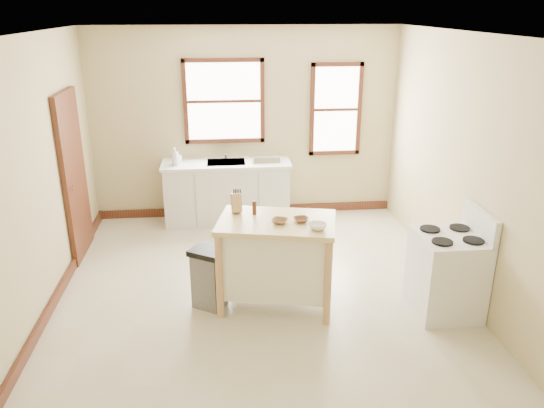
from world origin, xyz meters
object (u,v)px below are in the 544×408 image
at_px(dish_rack, 266,158).
at_px(gas_stove, 448,262).
at_px(knife_block, 236,204).
at_px(bowl_b, 301,220).
at_px(soap_bottle_b, 178,157).
at_px(bowl_a, 280,221).
at_px(kitchen_island, 277,263).
at_px(soap_bottle_a, 175,157).
at_px(bowl_c, 318,226).
at_px(pepper_grinder, 254,208).
at_px(trash_bin, 209,278).

bearing_deg(dish_rack, gas_stove, -43.59).
distance_m(knife_block, bowl_b, 0.73).
xyz_separation_m(soap_bottle_b, bowl_a, (1.18, -2.49, -0.01)).
xyz_separation_m(kitchen_island, gas_stove, (1.75, -0.30, 0.08)).
bearing_deg(soap_bottle_a, bowl_c, -56.22).
bearing_deg(pepper_grinder, kitchen_island, -41.59).
bearing_deg(pepper_grinder, soap_bottle_a, 114.53).
height_order(bowl_c, gas_stove, gas_stove).
bearing_deg(trash_bin, bowl_c, 16.87).
distance_m(dish_rack, kitchen_island, 2.44).
relative_size(bowl_a, bowl_b, 1.03).
bearing_deg(bowl_a, pepper_grinder, 131.39).
bearing_deg(soap_bottle_b, dish_rack, 20.60).
relative_size(bowl_c, gas_stove, 0.16).
distance_m(knife_block, bowl_a, 0.55).
relative_size(pepper_grinder, bowl_c, 0.84).
relative_size(dish_rack, gas_stove, 0.36).
relative_size(dish_rack, bowl_a, 2.46).
bearing_deg(bowl_c, bowl_a, 152.32).
bearing_deg(kitchen_island, soap_bottle_a, 129.55).
bearing_deg(dish_rack, pepper_grinder, -83.29).
bearing_deg(soap_bottle_a, knife_block, -66.52).
height_order(kitchen_island, bowl_b, bowl_b).
distance_m(soap_bottle_b, bowl_a, 2.76).
bearing_deg(knife_block, trash_bin, -154.44).
bearing_deg(soap_bottle_a, dish_rack, 5.07).
height_order(soap_bottle_a, kitchen_island, soap_bottle_a).
relative_size(pepper_grinder, bowl_b, 0.93).
distance_m(soap_bottle_a, kitchen_island, 2.68).
relative_size(knife_block, bowl_c, 1.12).
bearing_deg(gas_stove, pepper_grinder, 165.84).
relative_size(bowl_a, gas_stove, 0.15).
distance_m(bowl_c, gas_stove, 1.44).
height_order(knife_block, bowl_c, knife_block).
bearing_deg(pepper_grinder, bowl_c, -37.56).
bearing_deg(pepper_grinder, bowl_b, -28.60).
xyz_separation_m(soap_bottle_a, bowl_a, (1.21, -2.41, -0.05)).
height_order(knife_block, pepper_grinder, knife_block).
bearing_deg(knife_block, kitchen_island, -44.17).
relative_size(knife_block, bowl_a, 1.21).
bearing_deg(bowl_b, bowl_c, -57.19).
relative_size(soap_bottle_a, knife_block, 1.29).
relative_size(soap_bottle_a, bowl_a, 1.56).
relative_size(bowl_c, trash_bin, 0.26).
bearing_deg(trash_bin, bowl_b, 26.64).
relative_size(soap_bottle_b, pepper_grinder, 1.21).
xyz_separation_m(soap_bottle_b, pepper_grinder, (0.95, -2.22, 0.04)).
bearing_deg(soap_bottle_a, trash_bin, -75.80).
height_order(soap_bottle_b, dish_rack, soap_bottle_b).
height_order(dish_rack, knife_block, knife_block).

